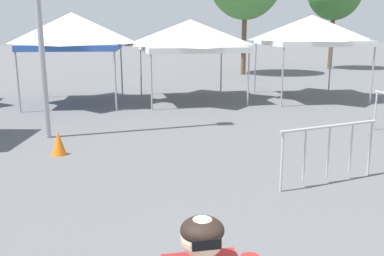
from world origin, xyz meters
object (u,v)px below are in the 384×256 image
at_px(canopy_tent_right_of_center, 72,31).
at_px(canopy_tent_left_of_center, 190,35).
at_px(traffic_cone_lot_center, 59,143).
at_px(crowd_barrier_mid_lot, 329,143).
at_px(canopy_tent_behind_center, 312,30).

relative_size(canopy_tent_right_of_center, canopy_tent_left_of_center, 0.92).
xyz_separation_m(canopy_tent_left_of_center, traffic_cone_lot_center, (-3.96, -6.67, -2.16)).
bearing_deg(canopy_tent_right_of_center, crowd_barrier_mid_lot, -60.14).
height_order(canopy_tent_left_of_center, traffic_cone_lot_center, canopy_tent_left_of_center).
xyz_separation_m(canopy_tent_right_of_center, canopy_tent_behind_center, (8.85, -0.19, 0.02)).
bearing_deg(canopy_tent_left_of_center, traffic_cone_lot_center, -120.70).
bearing_deg(crowd_barrier_mid_lot, canopy_tent_right_of_center, 119.86).
distance_m(crowd_barrier_mid_lot, traffic_cone_lot_center, 5.64).
height_order(canopy_tent_right_of_center, traffic_cone_lot_center, canopy_tent_right_of_center).
bearing_deg(canopy_tent_left_of_center, canopy_tent_behind_center, -3.14).
bearing_deg(crowd_barrier_mid_lot, canopy_tent_left_of_center, 96.40).
height_order(canopy_tent_left_of_center, crowd_barrier_mid_lot, canopy_tent_left_of_center).
distance_m(canopy_tent_left_of_center, crowd_barrier_mid_lot, 9.44).
bearing_deg(traffic_cone_lot_center, canopy_tent_behind_center, 36.77).
distance_m(canopy_tent_right_of_center, canopy_tent_left_of_center, 4.23).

